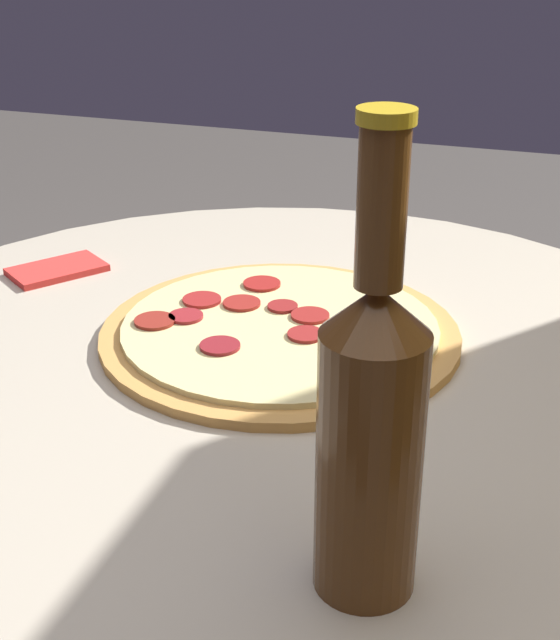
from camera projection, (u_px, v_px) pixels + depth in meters
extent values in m
cylinder|color=#B2A893|center=(276.00, 367.00, 0.88)|extent=(0.95, 0.95, 0.02)
cylinder|color=#C68E47|center=(280.00, 333.00, 0.91)|extent=(0.37, 0.37, 0.01)
cylinder|color=beige|center=(280.00, 326.00, 0.90)|extent=(0.32, 0.32, 0.01)
cylinder|color=maroon|center=(220.00, 346.00, 0.85)|extent=(0.04, 0.04, 0.00)
cylinder|color=maroon|center=(346.00, 350.00, 0.85)|extent=(0.04, 0.04, 0.00)
cylinder|color=maroon|center=(202.00, 300.00, 0.95)|extent=(0.04, 0.04, 0.00)
cylinder|color=maroon|center=(262.00, 284.00, 0.99)|extent=(0.04, 0.04, 0.00)
cylinder|color=maroon|center=(352.00, 368.00, 0.81)|extent=(0.04, 0.04, 0.00)
cylinder|color=maroon|center=(283.00, 306.00, 0.94)|extent=(0.03, 0.03, 0.00)
cylinder|color=maroon|center=(153.00, 323.00, 0.90)|extent=(0.04, 0.04, 0.00)
cylinder|color=maroon|center=(310.00, 315.00, 0.92)|extent=(0.04, 0.04, 0.00)
cylinder|color=maroon|center=(306.00, 334.00, 0.88)|extent=(0.04, 0.04, 0.00)
cylinder|color=maroon|center=(242.00, 303.00, 0.95)|extent=(0.04, 0.04, 0.00)
cylinder|color=maroon|center=(186.00, 316.00, 0.91)|extent=(0.04, 0.04, 0.00)
cylinder|color=maroon|center=(365.00, 315.00, 0.92)|extent=(0.04, 0.04, 0.00)
cylinder|color=#563314|center=(369.00, 466.00, 0.54)|extent=(0.07, 0.07, 0.18)
cone|color=#563314|center=(377.00, 311.00, 0.50)|extent=(0.07, 0.07, 0.03)
cylinder|color=#563314|center=(382.00, 208.00, 0.48)|extent=(0.03, 0.03, 0.09)
cylinder|color=gold|center=(387.00, 116.00, 0.45)|extent=(0.03, 0.03, 0.01)
cube|color=red|center=(57.00, 270.00, 1.07)|extent=(0.13, 0.12, 0.01)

